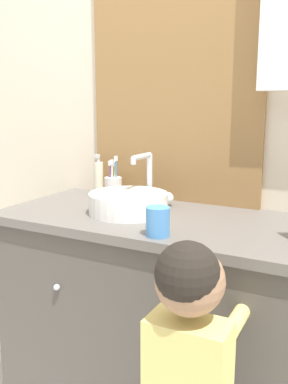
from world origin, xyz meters
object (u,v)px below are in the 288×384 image
sink_basin (130,202)px  drinking_cup (158,222)px  child_figure (189,381)px  soap_dispenser (99,178)px  toothbrush_holder (113,187)px

sink_basin → drinking_cup: size_ratio=3.74×
sink_basin → child_figure: 0.76m
sink_basin → soap_dispenser: size_ratio=1.85×
soap_dispenser → drinking_cup: soap_dispenser is taller
soap_dispenser → drinking_cup: size_ratio=2.02×
child_figure → drinking_cup: 0.49m
sink_basin → drinking_cup: bearing=-43.2°
child_figure → sink_basin: bearing=132.4°
sink_basin → soap_dispenser: 0.36m
drinking_cup → child_figure: bearing=-51.3°
sink_basin → soap_dispenser: sink_basin is taller
soap_dispenser → child_figure: bearing=-43.8°
sink_basin → toothbrush_holder: 0.29m
toothbrush_holder → soap_dispenser: size_ratio=0.99×
child_figure → soap_dispenser: bearing=136.2°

